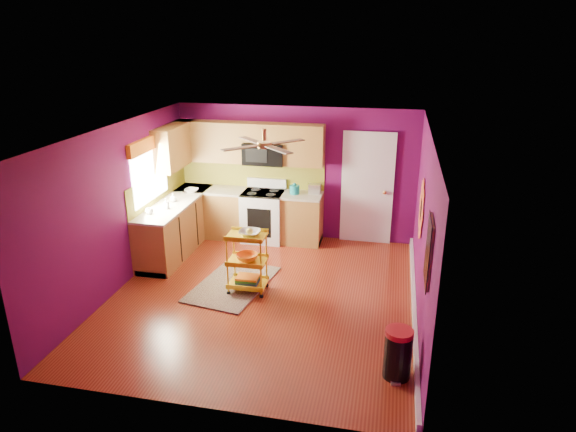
# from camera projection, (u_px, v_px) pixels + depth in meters

# --- Properties ---
(ground) EXTENTS (5.00, 5.00, 0.00)m
(ground) POSITION_uv_depth(u_px,v_px,m) (263.00, 296.00, 7.77)
(ground) COLOR maroon
(ground) RESTS_ON ground
(room_envelope) EXTENTS (4.54, 5.04, 2.52)m
(room_envelope) POSITION_uv_depth(u_px,v_px,m) (263.00, 193.00, 7.21)
(room_envelope) COLOR #590A48
(room_envelope) RESTS_ON ground
(lower_cabinets) EXTENTS (2.81, 2.31, 0.94)m
(lower_cabinets) POSITION_uv_depth(u_px,v_px,m) (217.00, 221.00, 9.55)
(lower_cabinets) COLOR brown
(lower_cabinets) RESTS_ON ground
(electric_range) EXTENTS (0.76, 0.66, 1.13)m
(electric_range) POSITION_uv_depth(u_px,v_px,m) (264.00, 215.00, 9.71)
(electric_range) COLOR white
(electric_range) RESTS_ON ground
(upper_cabinetry) EXTENTS (2.80, 2.30, 1.26)m
(upper_cabinetry) POSITION_uv_depth(u_px,v_px,m) (226.00, 145.00, 9.39)
(upper_cabinetry) COLOR brown
(upper_cabinetry) RESTS_ON ground
(left_window) EXTENTS (0.08, 1.35, 1.08)m
(left_window) POSITION_uv_depth(u_px,v_px,m) (149.00, 160.00, 8.57)
(left_window) COLOR white
(left_window) RESTS_ON ground
(panel_door) EXTENTS (0.95, 0.11, 2.15)m
(panel_door) POSITION_uv_depth(u_px,v_px,m) (367.00, 190.00, 9.43)
(panel_door) COLOR white
(panel_door) RESTS_ON ground
(right_wall_art) EXTENTS (0.04, 2.74, 1.04)m
(right_wall_art) POSITION_uv_depth(u_px,v_px,m) (424.00, 226.00, 6.53)
(right_wall_art) COLOR black
(right_wall_art) RESTS_ON ground
(ceiling_fan) EXTENTS (1.01, 1.01, 0.26)m
(ceiling_fan) POSITION_uv_depth(u_px,v_px,m) (264.00, 144.00, 7.17)
(ceiling_fan) COLOR #BF8C3F
(ceiling_fan) RESTS_ON ground
(shag_rug) EXTENTS (1.24, 1.75, 0.02)m
(shag_rug) POSITION_uv_depth(u_px,v_px,m) (233.00, 284.00, 8.10)
(shag_rug) COLOR black
(shag_rug) RESTS_ON ground
(rolling_cart) EXTENTS (0.58, 0.43, 1.04)m
(rolling_cart) POSITION_uv_depth(u_px,v_px,m) (248.00, 259.00, 7.73)
(rolling_cart) COLOR yellow
(rolling_cart) RESTS_ON ground
(trash_can) EXTENTS (0.36, 0.37, 0.62)m
(trash_can) POSITION_uv_depth(u_px,v_px,m) (398.00, 353.00, 5.87)
(trash_can) COLOR black
(trash_can) RESTS_ON ground
(teal_kettle) EXTENTS (0.18, 0.18, 0.21)m
(teal_kettle) POSITION_uv_depth(u_px,v_px,m) (295.00, 189.00, 9.44)
(teal_kettle) COLOR teal
(teal_kettle) RESTS_ON lower_cabinets
(toaster) EXTENTS (0.22, 0.15, 0.18)m
(toaster) POSITION_uv_depth(u_px,v_px,m) (315.00, 189.00, 9.45)
(toaster) COLOR beige
(toaster) RESTS_ON lower_cabinets
(soap_bottle_a) EXTENTS (0.08, 0.08, 0.18)m
(soap_bottle_a) POSITION_uv_depth(u_px,v_px,m) (166.00, 204.00, 8.65)
(soap_bottle_a) COLOR #EA3F72
(soap_bottle_a) RESTS_ON lower_cabinets
(soap_bottle_b) EXTENTS (0.12, 0.12, 0.15)m
(soap_bottle_b) POSITION_uv_depth(u_px,v_px,m) (173.00, 198.00, 9.01)
(soap_bottle_b) COLOR white
(soap_bottle_b) RESTS_ON lower_cabinets
(counter_dish) EXTENTS (0.25, 0.25, 0.06)m
(counter_dish) POSITION_uv_depth(u_px,v_px,m) (192.00, 190.00, 9.56)
(counter_dish) COLOR white
(counter_dish) RESTS_ON lower_cabinets
(counter_cup) EXTENTS (0.13, 0.13, 0.10)m
(counter_cup) POSITION_uv_depth(u_px,v_px,m) (150.00, 211.00, 8.42)
(counter_cup) COLOR white
(counter_cup) RESTS_ON lower_cabinets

